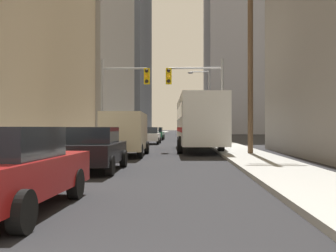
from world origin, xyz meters
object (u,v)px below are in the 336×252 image
at_px(sedan_black, 92,149).
at_px(sedan_navy, 187,134).
at_px(sedan_white, 149,135).
at_px(traffic_signal_near_left, 123,89).
at_px(city_bus, 198,121).
at_px(sedan_red, 5,169).
at_px(traffic_signal_near_right, 198,89).
at_px(cargo_van_beige, 126,132).
at_px(sedan_green, 156,134).

bearing_deg(sedan_black, sedan_navy, 82.84).
distance_m(sedan_white, sedan_navy, 7.31).
distance_m(sedan_navy, traffic_signal_near_left, 16.93).
height_order(city_bus, sedan_black, city_bus).
bearing_deg(city_bus, sedan_white, 113.22).
bearing_deg(traffic_signal_near_left, sedan_black, -85.90).
distance_m(sedan_black, sedan_white, 21.61).
bearing_deg(traffic_signal_near_left, sedan_red, -87.37).
bearing_deg(sedan_red, traffic_signal_near_left, 92.63).
bearing_deg(traffic_signal_near_right, traffic_signal_near_left, -180.00).
height_order(cargo_van_beige, sedan_black, cargo_van_beige).
bearing_deg(sedan_navy, sedan_green, 129.88).
distance_m(traffic_signal_near_left, traffic_signal_near_right, 4.96).
bearing_deg(sedan_navy, city_bus, -87.84).
relative_size(sedan_green, sedan_navy, 0.99).
distance_m(sedan_red, sedan_navy, 34.69).
bearing_deg(cargo_van_beige, sedan_green, 90.41).
xyz_separation_m(sedan_green, sedan_navy, (3.61, -4.33, 0.00)).
bearing_deg(traffic_signal_near_right, city_bus, 80.14).
bearing_deg(city_bus, cargo_van_beige, -127.87).
xyz_separation_m(city_bus, sedan_navy, (-0.60, 15.86, -1.16)).
relative_size(city_bus, sedan_navy, 2.73).
distance_m(cargo_van_beige, traffic_signal_near_right, 6.99).
height_order(sedan_green, sedan_navy, same).
distance_m(city_bus, traffic_signal_near_right, 2.12).
xyz_separation_m(cargo_van_beige, sedan_black, (-0.10, -7.01, -0.52)).
bearing_deg(sedan_green, sedan_black, -89.85).
relative_size(city_bus, traffic_signal_near_left, 1.93).
bearing_deg(traffic_signal_near_left, cargo_van_beige, -79.20).
distance_m(sedan_green, sedan_navy, 5.64).
distance_m(sedan_black, sedan_navy, 28.28).
bearing_deg(sedan_red, traffic_signal_near_right, 77.47).
bearing_deg(sedan_white, traffic_signal_near_left, -95.65).
bearing_deg(traffic_signal_near_left, sedan_white, 84.35).
bearing_deg(sedan_white, cargo_van_beige, -89.96).
xyz_separation_m(city_bus, sedan_red, (-4.14, -18.65, -1.16)).
relative_size(sedan_green, traffic_signal_near_right, 0.70).
bearing_deg(sedan_black, sedan_white, 89.78).
relative_size(sedan_red, sedan_black, 1.01).
distance_m(sedan_black, traffic_signal_near_left, 12.50).
distance_m(sedan_green, traffic_signal_near_left, 20.62).
xyz_separation_m(cargo_van_beige, traffic_signal_near_right, (4.00, 5.02, 2.76)).
bearing_deg(traffic_signal_near_right, sedan_navy, 92.04).
bearing_deg(sedan_black, city_bus, 71.31).
xyz_separation_m(city_bus, traffic_signal_near_right, (-0.03, -0.16, 2.11)).
relative_size(cargo_van_beige, sedan_white, 1.25).
bearing_deg(sedan_red, cargo_van_beige, 89.54).
distance_m(cargo_van_beige, sedan_white, 14.60).
bearing_deg(sedan_navy, sedan_white, -118.09).
bearing_deg(cargo_van_beige, sedan_black, -90.78).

